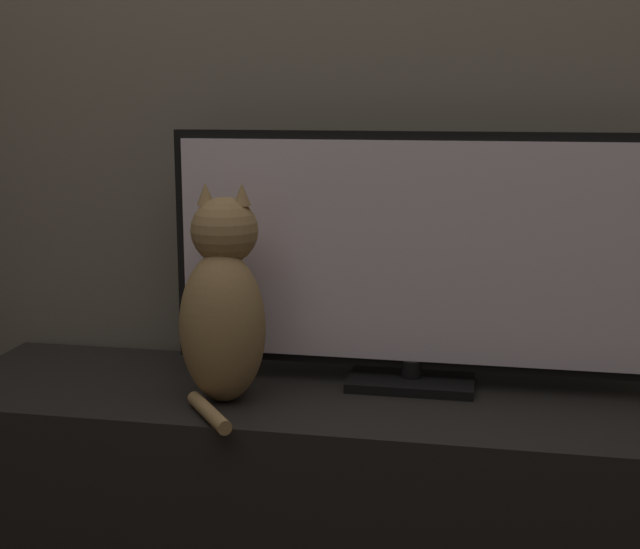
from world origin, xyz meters
The scene contains 4 objects.
wall_back centered at (0.00, 1.22, 1.30)m, with size 4.80×0.05×2.60m.
tv_stand centered at (0.00, 0.94, 0.26)m, with size 1.57×0.47×0.51m.
tv centered at (0.20, 1.03, 0.79)m, with size 1.03×0.16×0.54m.
cat centered at (-0.17, 0.87, 0.71)m, with size 0.18×0.30×0.44m.
Camera 1 is at (0.36, -0.80, 1.12)m, focal length 50.00 mm.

